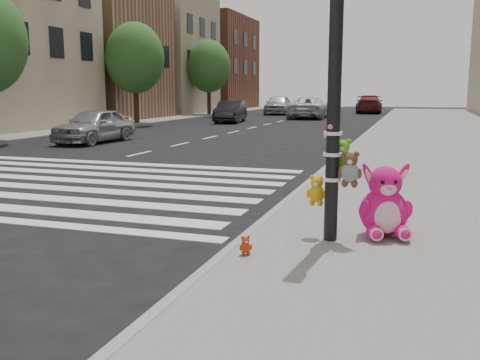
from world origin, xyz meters
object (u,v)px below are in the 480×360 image
at_px(car_dark_far, 230,112).
at_px(car_white_near, 309,108).
at_px(signal_pole, 336,106).
at_px(red_teddy, 245,245).
at_px(pink_bunny, 385,206).
at_px(car_silver_far, 94,125).

bearing_deg(car_dark_far, car_white_near, 51.71).
relative_size(signal_pole, red_teddy, 18.39).
bearing_deg(pink_bunny, car_silver_far, 118.84).
distance_m(signal_pole, car_dark_far, 26.07).
relative_size(signal_pole, car_silver_far, 1.06).
xyz_separation_m(car_silver_far, car_dark_far, (0.72, 13.33, 0.01)).
xyz_separation_m(pink_bunny, car_white_near, (-6.71, 29.96, 0.21)).
relative_size(signal_pole, car_white_near, 0.76).
xyz_separation_m(signal_pole, red_teddy, (-0.82, -0.92, -1.51)).
distance_m(red_teddy, car_white_near, 31.69).
xyz_separation_m(signal_pole, car_dark_far, (-9.70, 24.17, -1.10)).
distance_m(signal_pole, car_silver_far, 15.08).
height_order(red_teddy, car_white_near, car_white_near).
height_order(red_teddy, car_silver_far, car_silver_far).
relative_size(signal_pole, car_dark_far, 1.01).
bearing_deg(signal_pole, car_dark_far, 111.87).
bearing_deg(red_teddy, car_white_near, 65.38).
height_order(pink_bunny, car_white_near, car_white_near).
distance_m(red_teddy, car_dark_far, 26.62).
bearing_deg(red_teddy, car_silver_far, 94.97).
distance_m(car_dark_far, car_white_near, 7.12).
bearing_deg(pink_bunny, signal_pole, -166.46).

